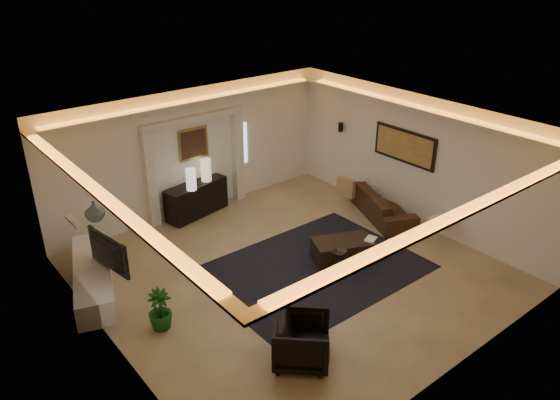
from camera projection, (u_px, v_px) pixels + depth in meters
floor at (291, 272)px, 10.35m from camera, size 7.00×7.00×0.00m
ceiling at (293, 127)px, 9.11m from camera, size 7.00×7.00×0.00m
wall_back at (193, 152)px, 12.19m from camera, size 7.00×0.00×7.00m
wall_front at (458, 292)px, 7.26m from camera, size 7.00×0.00×7.00m
wall_left at (106, 270)px, 7.75m from camera, size 0.00×7.00×7.00m
wall_right at (415, 160)px, 11.71m from camera, size 0.00×7.00×7.00m
cove_soffit at (293, 143)px, 9.23m from camera, size 7.00×7.00×0.04m
daylight_slit at (243, 144)px, 12.98m from camera, size 0.25×0.03×1.00m
area_rug at (314, 269)px, 10.43m from camera, size 4.00×3.00×0.01m
pilaster_left at (150, 180)px, 11.62m from camera, size 0.22×0.20×2.20m
pilaster_right at (238, 156)px, 12.92m from camera, size 0.22×0.20×2.20m
alcove_header at (193, 119)px, 11.78m from camera, size 2.52×0.20×0.12m
painting_frame at (193, 144)px, 12.09m from camera, size 0.74×0.04×0.74m
painting_canvas at (194, 144)px, 12.07m from camera, size 0.62×0.02×0.62m
art_panel_frame at (405, 146)px, 11.79m from camera, size 0.04×1.64×0.74m
art_panel_gold at (404, 146)px, 11.78m from camera, size 0.02×1.50×0.62m
wall_sconce at (341, 127)px, 13.09m from camera, size 0.12×0.12×0.22m
wall_niche at (73, 222)px, 8.68m from camera, size 0.10×0.55×0.04m
console at (197, 199)px, 12.39m from camera, size 1.60×0.77×0.77m
lamp_left at (191, 177)px, 11.79m from camera, size 0.25×0.25×0.49m
lamp_right at (206, 168)px, 12.26m from camera, size 0.27×0.27×0.53m
media_ledge at (93, 277)px, 9.79m from camera, size 1.42×2.59×0.47m
tv at (103, 255)px, 9.41m from camera, size 1.16×0.33×0.66m
figurine at (102, 250)px, 9.84m from camera, size 0.20×0.20×0.42m
ginger_jar at (95, 211)px, 8.61m from camera, size 0.32×0.32×0.33m
plant at (160, 310)px, 8.69m from camera, size 0.45×0.45×0.70m
sofa at (383, 204)px, 12.35m from camera, size 2.19×1.55×0.60m
throw_blanket at (441, 219)px, 11.14m from camera, size 0.50×0.42×0.05m
throw_pillow at (346, 188)px, 12.60m from camera, size 0.23×0.46×0.44m
coffee_table at (343, 250)px, 10.69m from camera, size 1.32×1.05×0.43m
bowl at (339, 253)px, 10.12m from camera, size 0.35×0.35×0.07m
magazine at (371, 240)px, 10.62m from camera, size 0.31×0.27×0.03m
armchair at (302, 341)px, 7.97m from camera, size 1.16×1.16×0.76m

